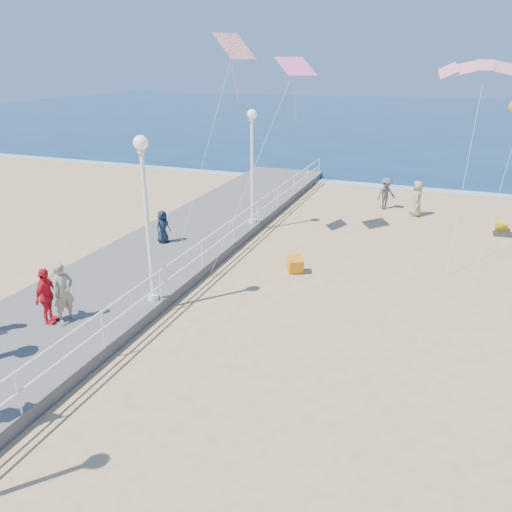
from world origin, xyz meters
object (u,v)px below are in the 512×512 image
(spectator_6, at_px, (63,292))
(beach_chair_left, at_px, (501,226))
(lamp_post_mid, at_px, (146,204))
(lamp_post_far, at_px, (252,155))
(spectator_3, at_px, (46,296))
(beach_walker_a, at_px, (386,193))
(box_kite, at_px, (295,266))
(beach_walker_c, at_px, (417,199))
(spectator_4, at_px, (163,227))

(spectator_6, xyz_separation_m, beach_chair_left, (13.09, 15.50, -1.12))
(lamp_post_mid, xyz_separation_m, lamp_post_far, (0.00, 9.00, 0.00))
(spectator_3, bearing_deg, beach_chair_left, -53.86)
(lamp_post_mid, bearing_deg, beach_chair_left, 49.61)
(beach_chair_left, bearing_deg, beach_walker_a, 162.99)
(lamp_post_far, relative_size, spectator_6, 2.90)
(box_kite, bearing_deg, beach_chair_left, 18.80)
(beach_walker_c, height_order, beach_chair_left, beach_walker_c)
(spectator_4, bearing_deg, lamp_post_mid, -134.94)
(spectator_4, distance_m, spectator_6, 7.16)
(lamp_post_far, distance_m, beach_walker_a, 8.75)
(spectator_6, height_order, box_kite, spectator_6)
(spectator_6, bearing_deg, beach_walker_c, -9.97)
(spectator_3, relative_size, beach_chair_left, 3.18)
(spectator_3, bearing_deg, spectator_6, -62.30)
(spectator_6, height_order, beach_chair_left, spectator_6)
(spectator_6, distance_m, beach_chair_left, 20.32)
(spectator_3, relative_size, beach_walker_c, 0.92)
(spectator_3, distance_m, beach_walker_c, 19.22)
(spectator_4, xyz_separation_m, beach_walker_a, (8.13, 10.17, -0.23))
(lamp_post_mid, height_order, beach_walker_a, lamp_post_mid)
(beach_chair_left, bearing_deg, box_kite, -132.33)
(spectator_3, distance_m, beach_walker_a, 19.19)
(beach_walker_a, height_order, beach_chair_left, beach_walker_a)
(spectator_3, xyz_separation_m, spectator_4, (-0.48, 7.42, -0.16))
(lamp_post_far, height_order, spectator_6, lamp_post_far)
(lamp_post_mid, bearing_deg, lamp_post_far, 90.00)
(lamp_post_far, height_order, spectator_3, lamp_post_far)
(spectator_6, bearing_deg, spectator_3, 149.74)
(lamp_post_mid, relative_size, spectator_3, 3.04)
(beach_walker_c, bearing_deg, beach_chair_left, 68.76)
(lamp_post_far, height_order, beach_chair_left, lamp_post_far)
(beach_walker_a, bearing_deg, beach_chair_left, -62.00)
(lamp_post_mid, height_order, spectator_4, lamp_post_mid)
(lamp_post_mid, xyz_separation_m, spectator_6, (-1.71, -2.13, -2.34))
(spectator_4, xyz_separation_m, beach_walker_c, (9.81, 9.38, -0.16))
(spectator_6, relative_size, box_kite, 3.06)
(spectator_4, relative_size, box_kite, 2.37)
(spectator_3, height_order, box_kite, spectator_3)
(spectator_4, relative_size, beach_walker_a, 0.80)
(lamp_post_far, relative_size, beach_chair_left, 9.67)
(lamp_post_mid, height_order, spectator_3, lamp_post_mid)
(lamp_post_far, xyz_separation_m, spectator_6, (-1.71, -11.13, -2.34))
(lamp_post_far, bearing_deg, spectator_3, -100.28)
(lamp_post_mid, xyz_separation_m, beach_walker_c, (7.25, 14.36, -2.71))
(lamp_post_far, relative_size, beach_walker_a, 3.00)
(beach_chair_left, bearing_deg, spectator_4, -148.93)
(lamp_post_far, bearing_deg, beach_walker_a, 47.79)
(beach_walker_a, distance_m, beach_chair_left, 6.10)
(beach_walker_c, relative_size, beach_chair_left, 3.45)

